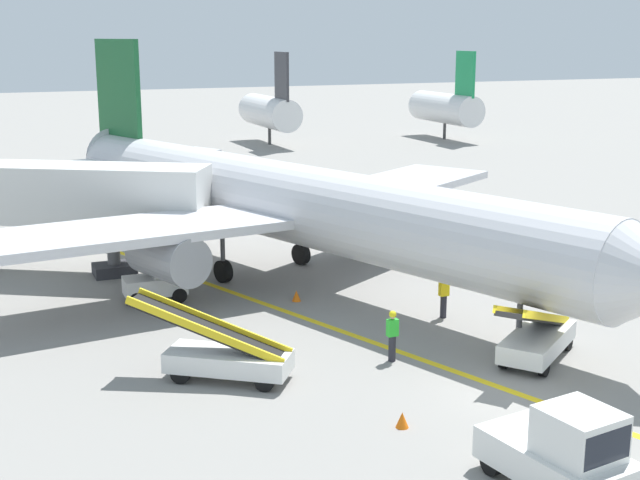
% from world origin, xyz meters
% --- Properties ---
extents(ground_plane, '(300.00, 300.00, 0.00)m').
position_xyz_m(ground_plane, '(0.00, 0.00, 0.00)').
color(ground_plane, gray).
extents(taxi_line_yellow, '(27.15, 75.45, 0.01)m').
position_xyz_m(taxi_line_yellow, '(-1.66, 5.00, 0.00)').
color(taxi_line_yellow, yellow).
rests_on(taxi_line_yellow, ground).
extents(airliner, '(27.53, 34.23, 10.10)m').
position_xyz_m(airliner, '(-1.85, 14.01, 3.42)').
color(airliner, silver).
rests_on(airliner, ground).
extents(jet_bridge, '(12.31, 8.71, 4.85)m').
position_xyz_m(jet_bridge, '(-11.21, 19.19, 3.54)').
color(jet_bridge, silver).
rests_on(jet_bridge, ground).
extents(pushback_tug, '(2.41, 3.84, 2.20)m').
position_xyz_m(pushback_tug, '(-2.25, -5.35, 0.99)').
color(pushback_tug, silver).
rests_on(pushback_tug, ground).
extents(baggage_tug_near_wing, '(2.43, 1.38, 2.10)m').
position_xyz_m(baggage_tug_near_wing, '(-7.53, 13.05, 0.93)').
color(baggage_tug_near_wing, silver).
rests_on(baggage_tug_near_wing, ground).
extents(baggage_tug_by_cargo_door, '(2.41, 1.34, 2.10)m').
position_xyz_m(baggage_tug_by_cargo_door, '(8.84, 13.91, 0.93)').
color(baggage_tug_by_cargo_door, silver).
rests_on(baggage_tug_by_cargo_door, ground).
extents(belt_loader_forward_hold, '(4.79, 3.93, 2.59)m').
position_xyz_m(belt_loader_forward_hold, '(-7.43, 4.23, 0.78)').
color(belt_loader_forward_hold, silver).
rests_on(belt_loader_forward_hold, ground).
extents(belt_loader_aft_hold, '(4.76, 3.98, 2.59)m').
position_xyz_m(belt_loader_aft_hold, '(2.33, 1.87, 0.78)').
color(belt_loader_aft_hold, silver).
rests_on(belt_loader_aft_hold, ground).
extents(ground_crew_marshaller, '(0.36, 0.24, 1.70)m').
position_xyz_m(ground_crew_marshaller, '(1.81, 6.85, 0.91)').
color(ground_crew_marshaller, '#26262D').
rests_on(ground_crew_marshaller, ground).
extents(ground_crew_wing_walker, '(0.36, 0.24, 1.70)m').
position_xyz_m(ground_crew_wing_walker, '(-2.01, 3.61, 0.91)').
color(ground_crew_wing_walker, '#26262D').
rests_on(ground_crew_wing_walker, ground).
extents(safety_cone_nose_right, '(0.36, 0.36, 0.44)m').
position_xyz_m(safety_cone_nose_right, '(-4.02, -0.89, 0.22)').
color(safety_cone_nose_right, orange).
rests_on(safety_cone_nose_right, ground).
extents(safety_cone_wingtip_left, '(0.36, 0.36, 0.44)m').
position_xyz_m(safety_cone_wingtip_left, '(-2.52, 10.89, 0.22)').
color(safety_cone_wingtip_left, orange).
rests_on(safety_cone_wingtip_left, ground).
extents(distant_aircraft_mid_right, '(3.00, 10.10, 8.80)m').
position_xyz_m(distant_aircraft_mid_right, '(13.42, 59.05, 3.22)').
color(distant_aircraft_mid_right, silver).
rests_on(distant_aircraft_mid_right, ground).
extents(distant_aircraft_far_right, '(3.00, 10.10, 8.80)m').
position_xyz_m(distant_aircraft_far_right, '(31.26, 56.50, 3.22)').
color(distant_aircraft_far_right, silver).
rests_on(distant_aircraft_far_right, ground).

